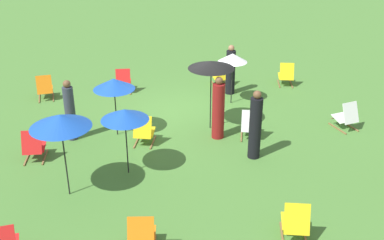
{
  "coord_description": "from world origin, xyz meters",
  "views": [
    {
      "loc": [
        1.84,
        12.63,
        5.96
      ],
      "look_at": [
        0.0,
        1.2,
        0.5
      ],
      "focal_mm": 44.07,
      "sensor_mm": 36.0,
      "label": 1
    }
  ],
  "objects_px": {
    "umbrella_2": "(125,115)",
    "person_0": "(255,127)",
    "deckchair_11": "(144,131)",
    "person_1": "(218,110)",
    "deckchair_5": "(142,236)",
    "umbrella_0": "(211,65)",
    "deckchair_7": "(34,146)",
    "deckchair_3": "(123,81)",
    "deckchair_9": "(295,222)",
    "umbrella_3": "(233,58)",
    "umbrella_4": "(60,121)",
    "umbrella_1": "(114,84)",
    "deckchair_6": "(45,88)",
    "deckchair_4": "(250,125)",
    "deckchair_8": "(221,75)",
    "person_2": "(70,112)",
    "person_3": "(231,71)",
    "deckchair_10": "(286,75)",
    "deckchair_2": "(346,117)"
  },
  "relations": [
    {
      "from": "person_1",
      "to": "person_2",
      "type": "distance_m",
      "value": 3.96
    },
    {
      "from": "umbrella_4",
      "to": "deckchair_8",
      "type": "bearing_deg",
      "value": -128.23
    },
    {
      "from": "deckchair_4",
      "to": "deckchair_2",
      "type": "bearing_deg",
      "value": -162.38
    },
    {
      "from": "deckchair_3",
      "to": "deckchair_9",
      "type": "distance_m",
      "value": 8.76
    },
    {
      "from": "deckchair_11",
      "to": "person_0",
      "type": "distance_m",
      "value": 2.97
    },
    {
      "from": "deckchair_11",
      "to": "person_1",
      "type": "bearing_deg",
      "value": -162.48
    },
    {
      "from": "umbrella_4",
      "to": "person_2",
      "type": "bearing_deg",
      "value": -87.9
    },
    {
      "from": "deckchair_5",
      "to": "deckchair_8",
      "type": "xyz_separation_m",
      "value": [
        -3.29,
        -8.23,
        0.0
      ]
    },
    {
      "from": "deckchair_10",
      "to": "umbrella_3",
      "type": "bearing_deg",
      "value": 41.74
    },
    {
      "from": "deckchair_3",
      "to": "deckchair_11",
      "type": "relative_size",
      "value": 0.97
    },
    {
      "from": "deckchair_4",
      "to": "umbrella_2",
      "type": "xyz_separation_m",
      "value": [
        3.37,
        1.33,
        1.16
      ]
    },
    {
      "from": "umbrella_1",
      "to": "person_0",
      "type": "relative_size",
      "value": 0.91
    },
    {
      "from": "deckchair_6",
      "to": "umbrella_4",
      "type": "distance_m",
      "value": 6.04
    },
    {
      "from": "deckchair_7",
      "to": "umbrella_3",
      "type": "xyz_separation_m",
      "value": [
        -5.71,
        -2.76,
        1.13
      ]
    },
    {
      "from": "deckchair_3",
      "to": "person_2",
      "type": "distance_m",
      "value": 3.62
    },
    {
      "from": "deckchair_7",
      "to": "person_3",
      "type": "bearing_deg",
      "value": -145.42
    },
    {
      "from": "deckchair_11",
      "to": "umbrella_2",
      "type": "relative_size",
      "value": 0.52
    },
    {
      "from": "deckchair_2",
      "to": "person_0",
      "type": "height_order",
      "value": "person_0"
    },
    {
      "from": "deckchair_7",
      "to": "deckchair_8",
      "type": "distance_m",
      "value": 7.19
    },
    {
      "from": "deckchair_5",
      "to": "deckchair_11",
      "type": "height_order",
      "value": "same"
    },
    {
      "from": "person_2",
      "to": "deckchair_8",
      "type": "bearing_deg",
      "value": 6.13
    },
    {
      "from": "umbrella_4",
      "to": "person_2",
      "type": "relative_size",
      "value": 1.14
    },
    {
      "from": "deckchair_2",
      "to": "deckchair_4",
      "type": "height_order",
      "value": "same"
    },
    {
      "from": "deckchair_9",
      "to": "deckchair_10",
      "type": "bearing_deg",
      "value": -94.14
    },
    {
      "from": "deckchair_7",
      "to": "deckchair_11",
      "type": "bearing_deg",
      "value": -168.17
    },
    {
      "from": "deckchair_11",
      "to": "umbrella_4",
      "type": "height_order",
      "value": "umbrella_4"
    },
    {
      "from": "person_0",
      "to": "person_2",
      "type": "bearing_deg",
      "value": 67.63
    },
    {
      "from": "deckchair_9",
      "to": "person_3",
      "type": "distance_m",
      "value": 7.53
    },
    {
      "from": "deckchair_9",
      "to": "umbrella_0",
      "type": "bearing_deg",
      "value": -68.36
    },
    {
      "from": "deckchair_6",
      "to": "deckchair_4",
      "type": "bearing_deg",
      "value": 141.12
    },
    {
      "from": "deckchair_7",
      "to": "umbrella_1",
      "type": "xyz_separation_m",
      "value": [
        -2.07,
        -1.07,
        1.13
      ]
    },
    {
      "from": "person_1",
      "to": "deckchair_3",
      "type": "bearing_deg",
      "value": -145.5
    },
    {
      "from": "deckchair_11",
      "to": "umbrella_0",
      "type": "distance_m",
      "value": 2.54
    },
    {
      "from": "umbrella_1",
      "to": "deckchair_7",
      "type": "bearing_deg",
      "value": 27.44
    },
    {
      "from": "deckchair_3",
      "to": "umbrella_0",
      "type": "bearing_deg",
      "value": 129.59
    },
    {
      "from": "deckchair_8",
      "to": "umbrella_0",
      "type": "bearing_deg",
      "value": 65.58
    },
    {
      "from": "deckchair_4",
      "to": "deckchair_6",
      "type": "xyz_separation_m",
      "value": [
        5.86,
        -3.72,
        0.0
      ]
    },
    {
      "from": "deckchair_5",
      "to": "umbrella_4",
      "type": "relative_size",
      "value": 0.43
    },
    {
      "from": "umbrella_2",
      "to": "person_0",
      "type": "height_order",
      "value": "person_0"
    },
    {
      "from": "deckchair_9",
      "to": "deckchair_11",
      "type": "bearing_deg",
      "value": -45.2
    },
    {
      "from": "umbrella_0",
      "to": "deckchair_5",
      "type": "bearing_deg",
      "value": 65.48
    },
    {
      "from": "umbrella_2",
      "to": "deckchair_10",
      "type": "bearing_deg",
      "value": -138.58
    },
    {
      "from": "deckchair_3",
      "to": "umbrella_4",
      "type": "bearing_deg",
      "value": 80.4
    },
    {
      "from": "umbrella_2",
      "to": "person_1",
      "type": "distance_m",
      "value": 2.99
    },
    {
      "from": "deckchair_8",
      "to": "person_0",
      "type": "distance_m",
      "value": 5.13
    },
    {
      "from": "deckchair_2",
      "to": "umbrella_2",
      "type": "xyz_separation_m",
      "value": [
        6.2,
        1.42,
        1.16
      ]
    },
    {
      "from": "umbrella_1",
      "to": "deckchair_9",
      "type": "bearing_deg",
      "value": 123.3
    },
    {
      "from": "umbrella_0",
      "to": "person_1",
      "type": "relative_size",
      "value": 1.14
    },
    {
      "from": "person_2",
      "to": "deckchair_10",
      "type": "bearing_deg",
      "value": -5.46
    },
    {
      "from": "deckchair_5",
      "to": "umbrella_0",
      "type": "distance_m",
      "value": 5.64
    }
  ]
}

